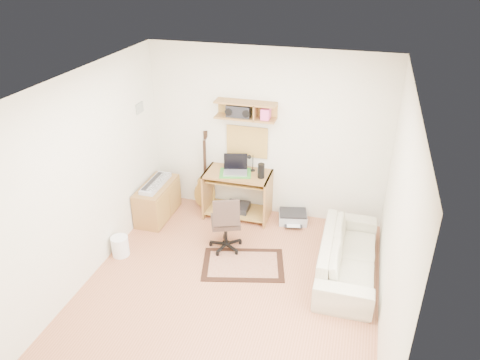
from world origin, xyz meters
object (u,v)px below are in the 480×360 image
(task_chair, at_px, (226,222))
(desk, at_px, (238,195))
(cabinet, at_px, (157,201))
(printer, at_px, (293,217))
(sofa, at_px, (349,250))

(task_chair, bearing_deg, desk, 73.28)
(desk, relative_size, cabinet, 1.11)
(task_chair, relative_size, cabinet, 0.97)
(printer, bearing_deg, desk, 171.49)
(desk, height_order, printer, desk)
(task_chair, xyz_separation_m, sofa, (1.68, -0.08, -0.09))
(task_chair, bearing_deg, cabinet, 135.78)
(cabinet, xyz_separation_m, printer, (2.07, 0.41, -0.19))
(desk, height_order, sofa, desk)
(sofa, bearing_deg, cabinet, 78.51)
(desk, bearing_deg, task_chair, -84.85)
(desk, bearing_deg, printer, 3.65)
(desk, height_order, cabinet, desk)
(task_chair, xyz_separation_m, cabinet, (-1.28, 0.53, -0.16))
(cabinet, height_order, printer, cabinet)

